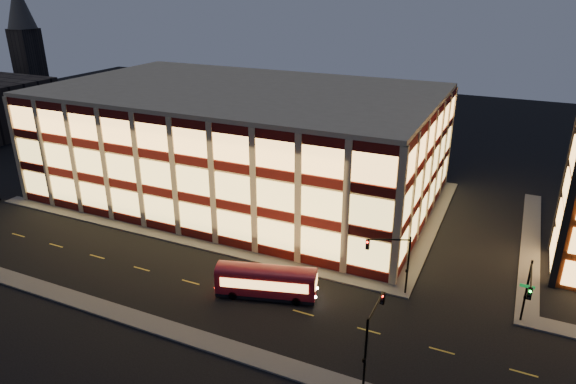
% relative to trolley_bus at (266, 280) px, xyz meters
% --- Properties ---
extents(ground, '(200.00, 200.00, 0.00)m').
position_rel_trolley_bus_xyz_m(ground, '(-11.81, 4.96, -1.73)').
color(ground, black).
rests_on(ground, ground).
extents(sidewalk_office_south, '(54.00, 2.00, 0.15)m').
position_rel_trolley_bus_xyz_m(sidewalk_office_south, '(-14.81, 5.96, -1.66)').
color(sidewalk_office_south, '#514F4C').
rests_on(sidewalk_office_south, ground).
extents(sidewalk_office_east, '(2.00, 30.00, 0.15)m').
position_rel_trolley_bus_xyz_m(sidewalk_office_east, '(11.19, 21.96, -1.66)').
color(sidewalk_office_east, '#514F4C').
rests_on(sidewalk_office_east, ground).
extents(sidewalk_tower_west, '(2.00, 30.00, 0.15)m').
position_rel_trolley_bus_xyz_m(sidewalk_tower_west, '(22.19, 21.96, -1.66)').
color(sidewalk_tower_west, '#514F4C').
rests_on(sidewalk_tower_west, ground).
extents(sidewalk_near, '(100.00, 2.00, 0.15)m').
position_rel_trolley_bus_xyz_m(sidewalk_near, '(-11.81, -8.04, -1.66)').
color(sidewalk_near, '#514F4C').
rests_on(sidewalk_near, ground).
extents(office_building, '(50.45, 30.45, 14.50)m').
position_rel_trolley_bus_xyz_m(office_building, '(-14.72, 21.87, 5.51)').
color(office_building, tan).
rests_on(office_building, ground).
extents(church_tower, '(5.00, 5.00, 18.00)m').
position_rel_trolley_bus_xyz_m(church_tower, '(-81.81, 44.96, 7.27)').
color(church_tower, '#2D2621').
rests_on(church_tower, ground).
extents(church_spire, '(6.00, 6.00, 10.00)m').
position_rel_trolley_bus_xyz_m(church_spire, '(-81.81, 44.96, 21.27)').
color(church_spire, '#4C473F').
rests_on(church_spire, church_tower).
extents(traffic_signal_far, '(3.79, 1.87, 6.00)m').
position_rel_trolley_bus_xyz_m(traffic_signal_far, '(10.40, 5.20, 2.38)').
color(traffic_signal_far, black).
rests_on(traffic_signal_far, ground).
extents(traffic_signal_right, '(1.20, 4.37, 6.00)m').
position_rel_trolley_bus_xyz_m(traffic_signal_right, '(21.69, 4.34, 2.37)').
color(traffic_signal_right, black).
rests_on(traffic_signal_right, ground).
extents(traffic_signal_near, '(0.32, 4.45, 6.00)m').
position_rel_trolley_bus_xyz_m(traffic_signal_near, '(11.69, -6.07, 2.39)').
color(traffic_signal_near, black).
rests_on(traffic_signal_near, ground).
extents(trolley_bus, '(9.51, 4.74, 3.13)m').
position_rel_trolley_bus_xyz_m(trolley_bus, '(0.00, 0.00, 0.00)').
color(trolley_bus, maroon).
rests_on(trolley_bus, ground).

